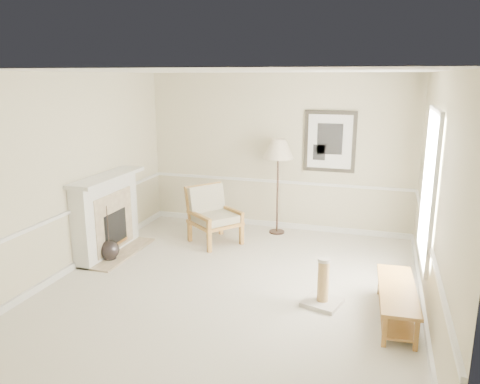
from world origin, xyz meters
name	(u,v)px	position (x,y,z in m)	size (l,w,h in m)	color
ground	(233,285)	(0.00, 0.00, 0.00)	(5.50, 5.50, 0.00)	silver
room	(244,153)	(0.14, 0.08, 1.87)	(5.04, 5.54, 2.92)	beige
fireplace	(107,215)	(-2.34, 0.60, 0.64)	(0.64, 1.64, 1.31)	white
floor_vase	(110,250)	(-2.15, 0.30, 0.17)	(0.31, 0.31, 0.91)	black
armchair	(212,212)	(-0.91, 1.62, 0.53)	(1.08, 1.07, 0.99)	#905E2E
floor_lamp	(278,151)	(0.08, 2.39, 1.53)	(0.55, 0.55, 1.75)	black
bench	(397,298)	(2.15, -0.30, 0.27)	(0.49, 1.43, 0.40)	#905E2E
scratching_post	(323,290)	(1.26, -0.19, 0.20)	(0.55, 0.55, 0.63)	beige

